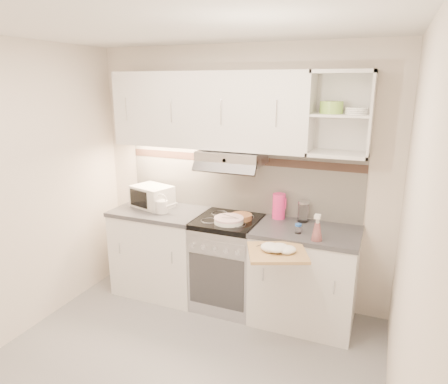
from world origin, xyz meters
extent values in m
plane|color=gray|center=(0.00, 0.00, 0.00)|extent=(3.00, 3.00, 0.00)
cube|color=silver|center=(0.00, 1.40, 1.25)|extent=(3.00, 0.04, 2.50)
cube|color=silver|center=(-1.50, 0.00, 1.25)|extent=(0.04, 2.80, 2.50)
cube|color=silver|center=(1.50, 0.00, 1.25)|extent=(0.04, 2.80, 2.50)
cube|color=white|center=(0.00, 0.00, 2.50)|extent=(3.00, 2.80, 0.04)
cube|color=silver|center=(0.00, 1.39, 1.22)|extent=(2.40, 0.02, 0.64)
cube|color=#3C2921|center=(0.00, 1.38, 1.42)|extent=(2.40, 0.01, 0.08)
cube|color=white|center=(-0.25, 1.23, 1.90)|extent=(1.90, 0.34, 0.70)
cube|color=white|center=(0.95, 1.23, 1.90)|extent=(0.50, 0.34, 0.70)
cylinder|color=#8DC44B|center=(0.87, 1.23, 1.95)|extent=(0.19, 0.19, 0.10)
cylinder|color=white|center=(1.07, 1.23, 1.93)|extent=(0.18, 0.18, 0.06)
cube|color=#B7B7BC|center=(0.00, 1.20, 1.48)|extent=(0.60, 0.40, 0.12)
cube|color=white|center=(-0.75, 1.10, 0.43)|extent=(0.90, 0.60, 0.86)
cube|color=#47474C|center=(-0.75, 1.10, 0.88)|extent=(0.92, 0.62, 0.04)
cube|color=white|center=(0.75, 1.10, 0.43)|extent=(0.90, 0.60, 0.86)
cube|color=#47474C|center=(0.75, 1.10, 0.88)|extent=(0.92, 0.62, 0.04)
cube|color=#B7B7BC|center=(0.00, 1.10, 0.42)|extent=(0.60, 0.58, 0.85)
cube|color=black|center=(0.00, 1.10, 0.88)|extent=(0.60, 0.60, 0.05)
cube|color=silver|center=(-0.87, 1.16, 1.01)|extent=(0.46, 0.39, 0.22)
cube|color=black|center=(-0.87, 1.02, 1.01)|extent=(0.25, 0.09, 0.17)
cylinder|color=white|center=(-0.68, 1.02, 0.96)|extent=(0.12, 0.12, 0.13)
cone|color=white|center=(-0.59, 1.03, 0.98)|extent=(0.16, 0.05, 0.10)
torus|color=white|center=(-0.68, 1.02, 1.04)|extent=(0.10, 0.02, 0.10)
cylinder|color=white|center=(0.05, 1.00, 0.91)|extent=(0.27, 0.27, 0.02)
cylinder|color=white|center=(0.05, 1.00, 0.93)|extent=(0.27, 0.27, 0.02)
cylinder|color=white|center=(0.05, 1.00, 0.94)|extent=(0.27, 0.27, 0.02)
cube|color=silver|center=(0.05, 1.00, 0.95)|extent=(0.18, 0.05, 0.01)
cylinder|color=olive|center=(0.12, 1.13, 0.93)|extent=(0.20, 0.20, 0.05)
cylinder|color=#FF2E81|center=(0.44, 1.30, 1.02)|extent=(0.12, 0.12, 0.24)
cube|color=#FF2E81|center=(0.50, 1.32, 1.05)|extent=(0.02, 0.03, 0.10)
cylinder|color=silver|center=(0.67, 1.29, 0.99)|extent=(0.10, 0.10, 0.18)
cylinder|color=#B7B7BC|center=(0.67, 1.29, 1.09)|extent=(0.10, 0.10, 0.02)
cylinder|color=white|center=(0.70, 0.98, 0.93)|extent=(0.05, 0.05, 0.07)
cylinder|color=#2354B1|center=(0.70, 0.98, 0.98)|extent=(0.06, 0.06, 0.02)
cone|color=pink|center=(0.87, 0.88, 0.97)|extent=(0.09, 0.09, 0.15)
cube|color=tan|center=(0.62, 0.58, 0.87)|extent=(0.56, 0.54, 0.02)
camera|label=1|loc=(1.33, -2.23, 2.15)|focal=32.00mm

